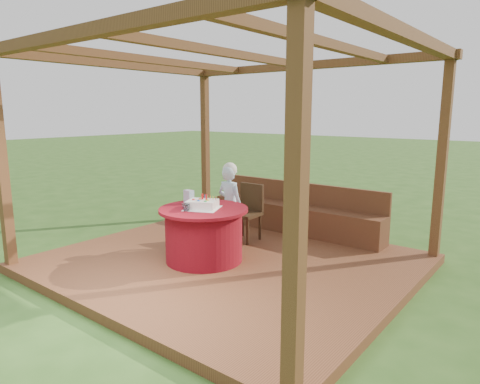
# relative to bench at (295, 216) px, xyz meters

# --- Properties ---
(ground) EXTENTS (60.00, 60.00, 0.00)m
(ground) POSITION_rel_bench_xyz_m (0.00, -1.72, -0.38)
(ground) COLOR #2C521B
(ground) RESTS_ON ground
(deck) EXTENTS (4.50, 4.00, 0.12)m
(deck) POSITION_rel_bench_xyz_m (0.00, -1.72, -0.32)
(deck) COLOR brown
(deck) RESTS_ON ground
(pergola) EXTENTS (4.50, 4.00, 2.72)m
(pergola) POSITION_rel_bench_xyz_m (0.00, -1.72, 2.02)
(pergola) COLOR brown
(pergola) RESTS_ON deck
(bench) EXTENTS (3.00, 0.42, 0.80)m
(bench) POSITION_rel_bench_xyz_m (0.00, 0.00, 0.00)
(bench) COLOR brown
(bench) RESTS_ON deck
(table) EXTENTS (1.16, 1.16, 0.71)m
(table) POSITION_rel_bench_xyz_m (-0.23, -1.95, 0.10)
(table) COLOR maroon
(table) RESTS_ON deck
(chair) EXTENTS (0.43, 0.43, 0.86)m
(chair) POSITION_rel_bench_xyz_m (-0.35, -0.83, 0.21)
(chair) COLOR #342110
(chair) RESTS_ON deck
(elderly_woman) EXTENTS (0.44, 0.29, 1.23)m
(elderly_woman) POSITION_rel_bench_xyz_m (-0.40, -1.20, 0.36)
(elderly_woman) COLOR #ABE1FF
(elderly_woman) RESTS_ON deck
(birthday_cake) EXTENTS (0.56, 0.56, 0.19)m
(birthday_cake) POSITION_rel_bench_xyz_m (-0.22, -1.98, 0.50)
(birthday_cake) COLOR white
(birthday_cake) RESTS_ON table
(gift_bag) EXTENTS (0.14, 0.10, 0.19)m
(gift_bag) POSITION_rel_bench_xyz_m (-0.57, -1.87, 0.54)
(gift_bag) COLOR #C781AA
(gift_bag) RESTS_ON table
(drinking_glass) EXTENTS (0.11, 0.11, 0.09)m
(drinking_glass) POSITION_rel_bench_xyz_m (-0.28, -2.22, 0.49)
(drinking_glass) COLOR silver
(drinking_glass) RESTS_ON table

